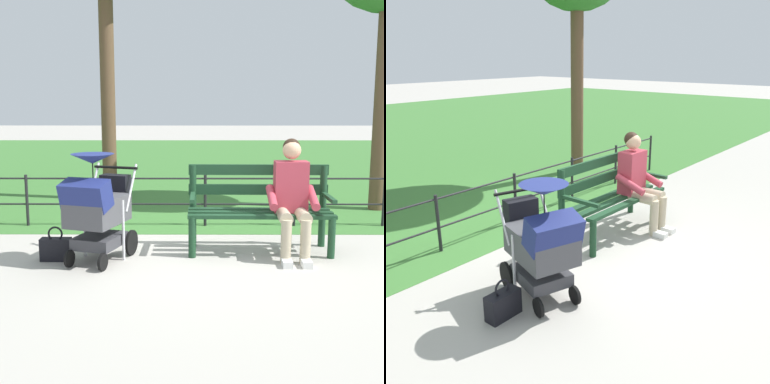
{
  "view_description": "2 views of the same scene",
  "coord_description": "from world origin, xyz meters",
  "views": [
    {
      "loc": [
        0.14,
        5.79,
        1.69
      ],
      "look_at": [
        0.17,
        -0.02,
        0.68
      ],
      "focal_mm": 50.0,
      "sensor_mm": 36.0,
      "label": 1
    },
    {
      "loc": [
        3.74,
        2.9,
        2.22
      ],
      "look_at": [
        0.23,
        0.02,
        0.76
      ],
      "focal_mm": 40.08,
      "sensor_mm": 36.0,
      "label": 2
    }
  ],
  "objects": [
    {
      "name": "stroller",
      "position": [
        1.15,
        0.34,
        0.59
      ],
      "size": [
        0.74,
        0.99,
        1.15
      ],
      "color": "black",
      "rests_on": "ground"
    },
    {
      "name": "ground_plane",
      "position": [
        0.0,
        0.0,
        0.0
      ],
      "size": [
        60.0,
        60.0,
        0.0
      ],
      "primitive_type": "plane",
      "color": "#ADA89E"
    },
    {
      "name": "park_fence",
      "position": [
        -0.27,
        -1.28,
        0.42
      ],
      "size": [
        7.24,
        0.04,
        0.7
      ],
      "color": "black",
      "rests_on": "ground"
    },
    {
      "name": "park_bench",
      "position": [
        -0.59,
        -0.12,
        0.53
      ],
      "size": [
        1.61,
        0.62,
        0.96
      ],
      "color": "#193D23",
      "rests_on": "ground"
    },
    {
      "name": "handbag",
      "position": [
        1.62,
        0.31,
        0.13
      ],
      "size": [
        0.32,
        0.14,
        0.37
      ],
      "color": "black",
      "rests_on": "ground"
    },
    {
      "name": "person_on_bench",
      "position": [
        -0.91,
        0.11,
        0.68
      ],
      "size": [
        0.54,
        0.74,
        1.28
      ],
      "color": "tan",
      "rests_on": "ground"
    }
  ]
}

